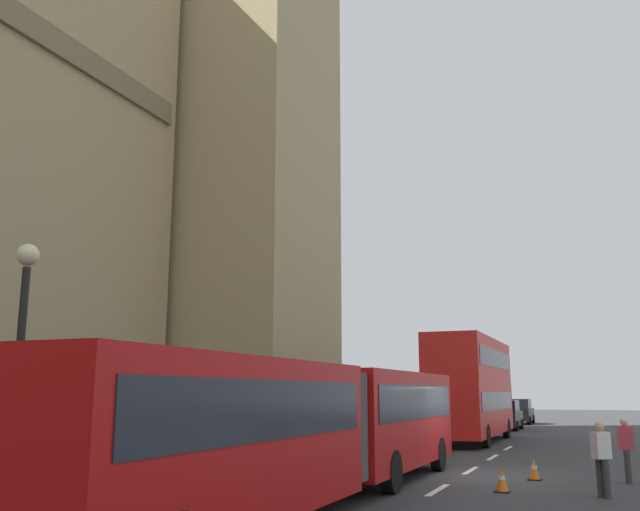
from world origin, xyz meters
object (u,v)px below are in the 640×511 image
sedan_trailing (519,412)px  traffic_cone_west (502,480)px  double_decker_bus (471,385)px  pedestrian_by_kerb (626,447)px  articulated_bus (314,421)px  pedestrian_near_cones (602,456)px  sedan_lead (505,415)px  traffic_cone_middle (534,469)px  street_lamp (19,356)px

sedan_trailing → traffic_cone_west: size_ratio=7.59×
double_decker_bus → pedestrian_by_kerb: bearing=-155.1°
articulated_bus → pedestrian_by_kerb: (6.30, -6.40, -0.83)m
double_decker_bus → pedestrian_near_cones: double_decker_bus is taller
sedan_lead → sedan_trailing: 8.87m
articulated_bus → traffic_cone_middle: bearing=-33.7°
articulated_bus → street_lamp: (-4.06, 4.51, 1.31)m
articulated_bus → traffic_cone_west: articulated_bus is taller
traffic_cone_middle → pedestrian_near_cones: 3.34m
pedestrian_near_cones → pedestrian_by_kerb: 3.09m
traffic_cone_west → pedestrian_by_kerb: (2.96, -2.88, 0.63)m
traffic_cone_middle → traffic_cone_west: bearing=169.2°
traffic_cone_middle → sedan_lead: bearing=8.8°
sedan_lead → sedan_trailing: (8.87, 0.06, 0.00)m
articulated_bus → pedestrian_near_cones: 6.71m
double_decker_bus → sedan_trailing: 20.54m
sedan_trailing → traffic_cone_middle: bearing=-173.3°
traffic_cone_west → sedan_lead: bearing=7.0°
articulated_bus → traffic_cone_middle: 7.41m
articulated_bus → pedestrian_by_kerb: bearing=-45.4°
street_lamp → double_decker_bus: bearing=-10.6°
traffic_cone_middle → pedestrian_by_kerb: 2.47m
sedan_lead → pedestrian_by_kerb: size_ratio=2.60×
sedan_lead → pedestrian_near_cones: (-28.40, -5.76, -0.00)m
sedan_lead → street_lamp: size_ratio=0.83×
articulated_bus → sedan_lead: (31.68, -0.04, -0.83)m
sedan_lead → street_lamp: street_lamp is taller
sedan_lead → pedestrian_near_cones: bearing=-168.5°
double_decker_bus → pedestrian_by_kerb: size_ratio=6.50×
double_decker_bus → street_lamp: size_ratio=2.09×
sedan_trailing → traffic_cone_west: (-37.21, -3.53, -0.63)m
sedan_trailing → pedestrian_near_cones: sedan_trailing is taller
sedan_trailing → street_lamp: street_lamp is taller
pedestrian_near_cones → pedestrian_by_kerb: (3.03, -0.61, 0.00)m
double_decker_bus → traffic_cone_middle: double_decker_bus is taller
sedan_lead → sedan_trailing: same height
pedestrian_by_kerb → sedan_lead: bearing=14.1°
double_decker_bus → sedan_lead: 11.72m
articulated_bus → sedan_lead: 31.69m
traffic_cone_west → pedestrian_by_kerb: size_ratio=0.34×
double_decker_bus → articulated_bus: bearing=-180.0°
articulated_bus → traffic_cone_middle: articulated_bus is taller
sedan_lead → traffic_cone_west: size_ratio=7.59×
sedan_lead → pedestrian_by_kerb: (-25.37, -6.36, -0.00)m
traffic_cone_middle → double_decker_bus: bearing=16.0°
articulated_bus → sedan_trailing: bearing=0.0°
traffic_cone_middle → sedan_trailing: bearing=6.7°
sedan_lead → sedan_trailing: bearing=0.4°
sedan_lead → traffic_cone_west: sedan_lead is taller
pedestrian_by_kerb → pedestrian_near_cones: bearing=168.7°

